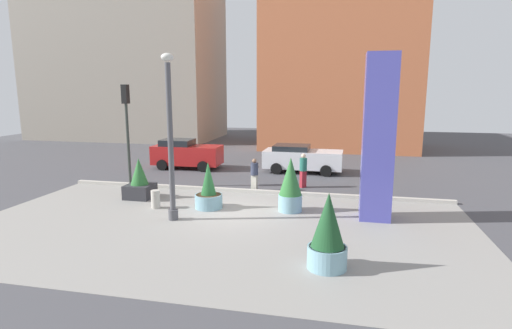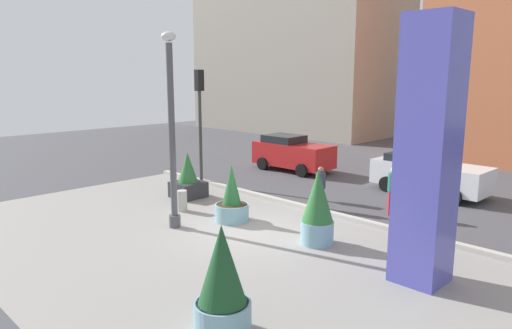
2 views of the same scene
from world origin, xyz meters
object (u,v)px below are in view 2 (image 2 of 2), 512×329
at_px(traffic_light_far_side, 200,108).
at_px(pedestrian_on_sidewalk, 393,188).
at_px(potted_plant_curbside, 188,179).
at_px(pedestrian_crossing, 320,186).
at_px(potted_plant_near_left, 318,208).
at_px(lamp_post, 172,136).
at_px(concrete_bollard, 182,201).
at_px(art_pillar_blue, 428,153).
at_px(potted_plant_near_right, 222,285).
at_px(car_far_lane, 292,153).
at_px(potted_plant_mid_plaza, 232,201).
at_px(car_passing_lane, 429,174).

distance_m(traffic_light_far_side, pedestrian_on_sidewalk, 8.89).
bearing_deg(potted_plant_curbside, pedestrian_crossing, 26.84).
xyz_separation_m(potted_plant_near_left, traffic_light_far_side, (-8.30, 2.38, 2.29)).
distance_m(lamp_post, potted_plant_curbside, 4.31).
height_order(concrete_bollard, traffic_light_far_side, traffic_light_far_side).
distance_m(potted_plant_curbside, traffic_light_far_side, 3.54).
xyz_separation_m(art_pillar_blue, potted_plant_near_right, (-1.53, -4.76, -2.06)).
height_order(car_far_lane, pedestrian_crossing, car_far_lane).
bearing_deg(potted_plant_mid_plaza, car_passing_lane, 70.22).
xyz_separation_m(potted_plant_near_left, car_far_lane, (-7.38, 7.49, -0.16)).
distance_m(lamp_post, art_pillar_blue, 7.51).
bearing_deg(concrete_bollard, potted_plant_curbside, 136.67).
height_order(car_far_lane, car_passing_lane, car_far_lane).
xyz_separation_m(lamp_post, concrete_bollard, (-1.31, 1.24, -2.55)).
distance_m(art_pillar_blue, concrete_bollard, 9.02).
distance_m(potted_plant_curbside, car_passing_lane, 9.71).
bearing_deg(pedestrian_crossing, art_pillar_blue, -30.68).
xyz_separation_m(potted_plant_near_left, potted_plant_mid_plaza, (-3.29, -0.30, -0.37)).
distance_m(car_far_lane, pedestrian_on_sidewalk, 8.21).
relative_size(concrete_bollard, pedestrian_crossing, 0.48).
xyz_separation_m(car_passing_lane, pedestrian_crossing, (-1.73, -4.92, 0.04)).
height_order(art_pillar_blue, car_far_lane, art_pillar_blue).
distance_m(concrete_bollard, car_far_lane, 8.51).
bearing_deg(traffic_light_far_side, potted_plant_curbside, -50.85).
bearing_deg(potted_plant_mid_plaza, pedestrian_on_sidewalk, 52.34).
height_order(potted_plant_curbside, potted_plant_near_right, potted_plant_near_right).
height_order(potted_plant_near_left, car_far_lane, potted_plant_near_left).
relative_size(car_passing_lane, pedestrian_on_sidewalk, 2.69).
relative_size(potted_plant_near_left, traffic_light_far_side, 0.43).
height_order(potted_plant_near_left, traffic_light_far_side, traffic_light_far_side).
height_order(concrete_bollard, car_passing_lane, car_passing_lane).
distance_m(potted_plant_mid_plaza, concrete_bollard, 2.18).
relative_size(traffic_light_far_side, pedestrian_on_sidewalk, 2.96).
relative_size(potted_plant_curbside, pedestrian_crossing, 1.16).
bearing_deg(potted_plant_near_left, car_far_lane, 134.59).
bearing_deg(potted_plant_curbside, pedestrian_on_sidewalk, 27.30).
height_order(potted_plant_near_left, concrete_bollard, potted_plant_near_left).
distance_m(potted_plant_curbside, pedestrian_crossing, 5.25).
relative_size(lamp_post, potted_plant_near_left, 2.77).
bearing_deg(car_far_lane, potted_plant_near_left, -45.41).
distance_m(lamp_post, pedestrian_crossing, 5.69).
bearing_deg(potted_plant_curbside, potted_plant_near_left, -4.50).
xyz_separation_m(potted_plant_mid_plaza, pedestrian_on_sidewalk, (3.38, 4.38, 0.25)).
bearing_deg(potted_plant_mid_plaza, car_far_lane, 117.69).
bearing_deg(potted_plant_near_left, potted_plant_curbside, 175.50).
xyz_separation_m(potted_plant_near_left, pedestrian_on_sidewalk, (0.09, 4.08, -0.12)).
height_order(art_pillar_blue, pedestrian_on_sidewalk, art_pillar_blue).
distance_m(lamp_post, traffic_light_far_side, 6.10).
relative_size(potted_plant_near_right, car_passing_lane, 0.47).
height_order(traffic_light_far_side, pedestrian_on_sidewalk, traffic_light_far_side).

